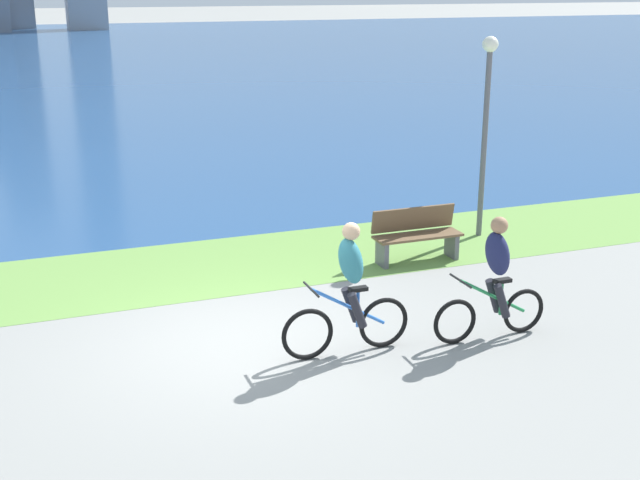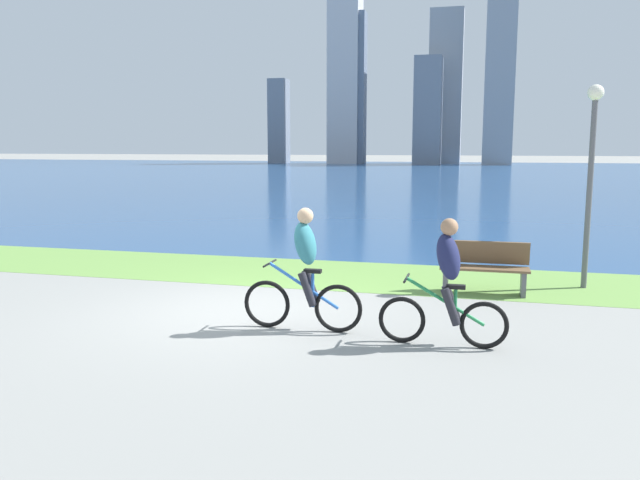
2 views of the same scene
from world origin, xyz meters
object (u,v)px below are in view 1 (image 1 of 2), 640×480
at_px(cyclist_lead, 349,290).
at_px(bench_near_path, 416,235).
at_px(cyclist_trailing, 495,278).
at_px(lamppost_tall, 486,107).

relative_size(cyclist_lead, bench_near_path, 1.14).
bearing_deg(cyclist_trailing, cyclist_lead, 173.17).
bearing_deg(bench_near_path, cyclist_lead, -129.85).
bearing_deg(bench_near_path, lamppost_tall, 26.50).
height_order(cyclist_trailing, lamppost_tall, lamppost_tall).
distance_m(cyclist_lead, cyclist_trailing, 1.95).
xyz_separation_m(cyclist_lead, bench_near_path, (2.43, 2.91, -0.39)).
xyz_separation_m(cyclist_lead, cyclist_trailing, (1.94, -0.23, -0.01)).
bearing_deg(bench_near_path, cyclist_trailing, -98.80).
relative_size(bench_near_path, lamppost_tall, 0.42).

